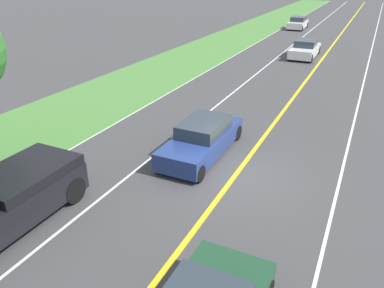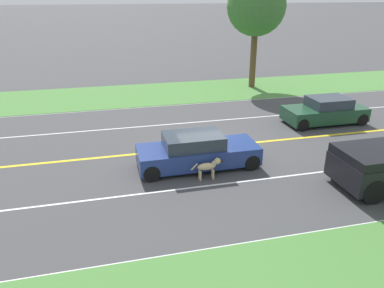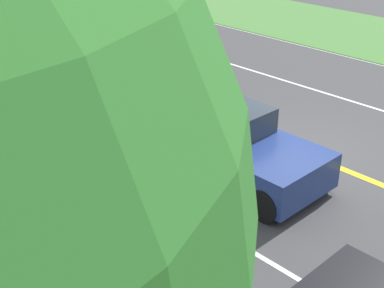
% 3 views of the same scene
% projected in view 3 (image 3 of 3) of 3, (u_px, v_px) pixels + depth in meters
% --- Properties ---
extents(ground_plane, '(400.00, 400.00, 0.00)m').
position_uv_depth(ground_plane, '(305.00, 154.00, 11.87)').
color(ground_plane, '#424244').
extents(centre_divider_line, '(0.18, 160.00, 0.01)m').
position_uv_depth(centre_divider_line, '(305.00, 154.00, 11.87)').
color(centre_divider_line, yellow).
rests_on(centre_divider_line, ground).
extents(lane_dash_same_dir, '(0.10, 160.00, 0.01)m').
position_uv_depth(lane_dash_same_dir, '(191.00, 215.00, 9.71)').
color(lane_dash_same_dir, white).
rests_on(lane_dash_same_dir, ground).
extents(lane_dash_oncoming, '(0.10, 160.00, 0.01)m').
position_uv_depth(lane_dash_oncoming, '(384.00, 111.00, 14.03)').
color(lane_dash_oncoming, white).
rests_on(lane_dash_oncoming, ground).
extents(ego_car, '(1.83, 4.79, 1.40)m').
position_uv_depth(ego_car, '(215.00, 138.00, 11.11)').
color(ego_car, navy).
rests_on(ego_car, ground).
extents(dog, '(0.24, 1.25, 0.84)m').
position_uv_depth(dog, '(181.00, 164.00, 10.36)').
color(dog, '#D1B784').
rests_on(dog, ground).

